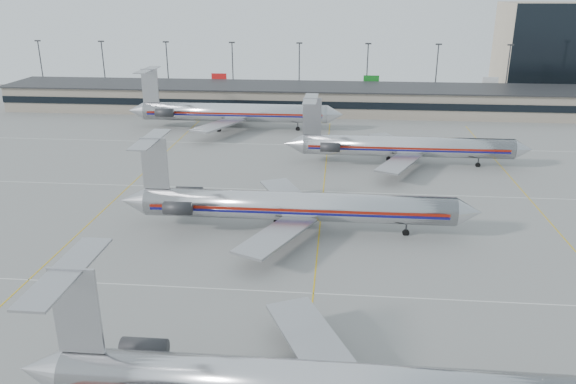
# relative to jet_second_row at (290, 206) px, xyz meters

# --- Properties ---
(ground) EXTENTS (260.00, 260.00, 0.00)m
(ground) POSITION_rel_jet_second_row_xyz_m (3.70, -25.12, -3.42)
(ground) COLOR gray
(ground) RESTS_ON ground
(apron_markings) EXTENTS (160.00, 0.15, 0.02)m
(apron_markings) POSITION_rel_jet_second_row_xyz_m (3.70, -15.12, -3.41)
(apron_markings) COLOR silver
(apron_markings) RESTS_ON ground
(terminal) EXTENTS (162.00, 17.00, 6.25)m
(terminal) POSITION_rel_jet_second_row_xyz_m (3.70, 72.85, -0.26)
(terminal) COLOR gray
(terminal) RESTS_ON ground
(light_mast_row) EXTENTS (163.60, 0.40, 15.28)m
(light_mast_row) POSITION_rel_jet_second_row_xyz_m (3.70, 86.88, 5.16)
(light_mast_row) COLOR #38383D
(light_mast_row) RESTS_ON ground
(distant_building) EXTENTS (30.00, 20.00, 25.00)m
(distant_building) POSITION_rel_jet_second_row_xyz_m (65.70, 102.88, 9.08)
(distant_building) COLOR tan
(distant_building) RESTS_ON ground
(jet_second_row) EXTENTS (45.05, 26.53, 11.79)m
(jet_second_row) POSITION_rel_jet_second_row_xyz_m (0.00, 0.00, 0.00)
(jet_second_row) COLOR silver
(jet_second_row) RESTS_ON ground
(jet_third_row) EXTENTS (41.92, 25.78, 11.46)m
(jet_third_row) POSITION_rel_jet_second_row_xyz_m (16.59, 29.71, -0.09)
(jet_third_row) COLOR silver
(jet_third_row) RESTS_ON ground
(jet_back_row) EXTENTS (46.69, 28.72, 12.77)m
(jet_back_row) POSITION_rel_jet_second_row_xyz_m (-17.59, 52.60, 0.28)
(jet_back_row) COLOR silver
(jet_back_row) RESTS_ON ground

